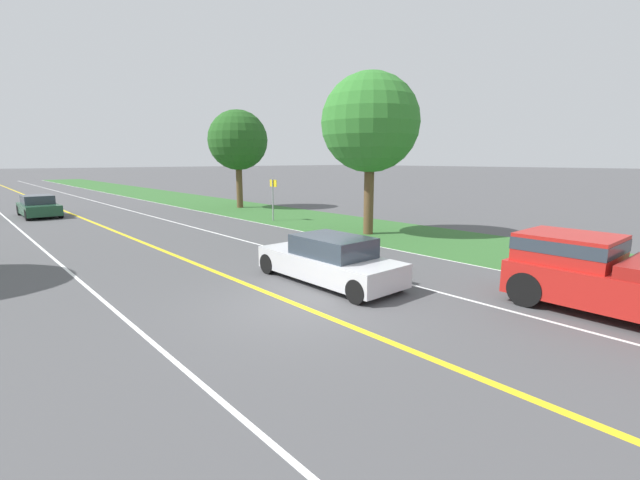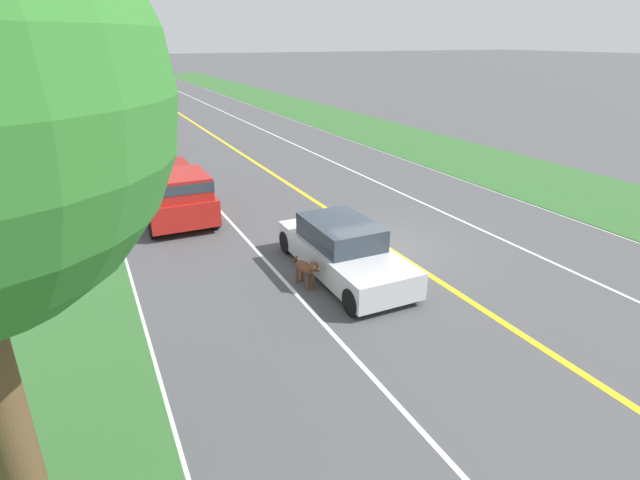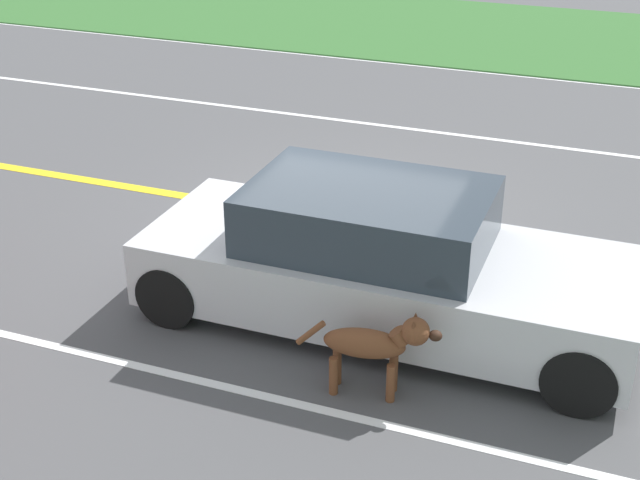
{
  "view_description": "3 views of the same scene",
  "coord_description": "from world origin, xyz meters",
  "px_view_note": "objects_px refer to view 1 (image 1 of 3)",
  "views": [
    {
      "loc": [
        -6.22,
        -7.78,
        3.52
      ],
      "look_at": [
        2.21,
        1.78,
        1.12
      ],
      "focal_mm": 24.0,
      "sensor_mm": 36.0,
      "label": 1
    },
    {
      "loc": [
        7.54,
        11.37,
        5.67
      ],
      "look_at": [
        2.39,
        0.64,
        0.83
      ],
      "focal_mm": 28.0,
      "sensor_mm": 36.0,
      "label": 2
    },
    {
      "loc": [
        9.12,
        3.2,
        4.62
      ],
      "look_at": [
        1.99,
        0.47,
        0.78
      ],
      "focal_mm": 50.0,
      "sensor_mm": 36.0,
      "label": 3
    }
  ],
  "objects_px": {
    "pickup_truck": "(632,279)",
    "roadside_tree_right_near": "(370,123)",
    "roadside_tree_right_far": "(238,140)",
    "street_sign": "(273,195)",
    "ego_car": "(329,261)",
    "oncoming_car": "(39,207)",
    "dog": "(349,257)"
  },
  "relations": [
    {
      "from": "dog",
      "to": "oncoming_car",
      "type": "height_order",
      "value": "oncoming_car"
    },
    {
      "from": "ego_car",
      "to": "roadside_tree_right_near",
      "type": "distance_m",
      "value": 9.47
    },
    {
      "from": "dog",
      "to": "roadside_tree_right_far",
      "type": "height_order",
      "value": "roadside_tree_right_far"
    },
    {
      "from": "ego_car",
      "to": "pickup_truck",
      "type": "xyz_separation_m",
      "value": [
        3.1,
        -6.58,
        0.27
      ]
    },
    {
      "from": "pickup_truck",
      "to": "roadside_tree_right_far",
      "type": "bearing_deg",
      "value": 78.51
    },
    {
      "from": "roadside_tree_right_far",
      "to": "street_sign",
      "type": "bearing_deg",
      "value": -106.33
    },
    {
      "from": "ego_car",
      "to": "oncoming_car",
      "type": "height_order",
      "value": "ego_car"
    },
    {
      "from": "oncoming_car",
      "to": "roadside_tree_right_far",
      "type": "height_order",
      "value": "roadside_tree_right_far"
    },
    {
      "from": "pickup_truck",
      "to": "roadside_tree_right_far",
      "type": "height_order",
      "value": "roadside_tree_right_far"
    },
    {
      "from": "ego_car",
      "to": "street_sign",
      "type": "xyz_separation_m",
      "value": [
        6.11,
        11.44,
        0.9
      ]
    },
    {
      "from": "pickup_truck",
      "to": "ego_car",
      "type": "bearing_deg",
      "value": 115.24
    },
    {
      "from": "ego_car",
      "to": "roadside_tree_right_near",
      "type": "bearing_deg",
      "value": 34.51
    },
    {
      "from": "oncoming_car",
      "to": "street_sign",
      "type": "height_order",
      "value": "street_sign"
    },
    {
      "from": "street_sign",
      "to": "pickup_truck",
      "type": "bearing_deg",
      "value": -99.49
    },
    {
      "from": "dog",
      "to": "roadside_tree_right_near",
      "type": "xyz_separation_m",
      "value": [
        5.7,
        4.39,
        4.65
      ]
    },
    {
      "from": "pickup_truck",
      "to": "roadside_tree_right_near",
      "type": "distance_m",
      "value": 12.64
    },
    {
      "from": "street_sign",
      "to": "ego_car",
      "type": "bearing_deg",
      "value": -118.11
    },
    {
      "from": "ego_car",
      "to": "roadside_tree_right_far",
      "type": "height_order",
      "value": "roadside_tree_right_far"
    },
    {
      "from": "roadside_tree_right_near",
      "to": "roadside_tree_right_far",
      "type": "xyz_separation_m",
      "value": [
        1.38,
        13.98,
        -0.28
      ]
    },
    {
      "from": "roadside_tree_right_near",
      "to": "roadside_tree_right_far",
      "type": "relative_size",
      "value": 1.06
    },
    {
      "from": "dog",
      "to": "pickup_truck",
      "type": "distance_m",
      "value": 7.18
    },
    {
      "from": "pickup_truck",
      "to": "roadside_tree_right_near",
      "type": "relative_size",
      "value": 0.74
    },
    {
      "from": "ego_car",
      "to": "oncoming_car",
      "type": "xyz_separation_m",
      "value": [
        -3.77,
        22.75,
        -0.01
      ]
    },
    {
      "from": "ego_car",
      "to": "pickup_truck",
      "type": "relative_size",
      "value": 0.85
    },
    {
      "from": "pickup_truck",
      "to": "street_sign",
      "type": "relative_size",
      "value": 2.25
    },
    {
      "from": "oncoming_car",
      "to": "roadside_tree_right_far",
      "type": "relative_size",
      "value": 0.6
    },
    {
      "from": "pickup_truck",
      "to": "oncoming_car",
      "type": "height_order",
      "value": "pickup_truck"
    },
    {
      "from": "dog",
      "to": "roadside_tree_right_near",
      "type": "relative_size",
      "value": 0.17
    },
    {
      "from": "dog",
      "to": "oncoming_car",
      "type": "bearing_deg",
      "value": 93.89
    },
    {
      "from": "ego_car",
      "to": "dog",
      "type": "distance_m",
      "value": 1.21
    },
    {
      "from": "oncoming_car",
      "to": "roadside_tree_right_far",
      "type": "distance_m",
      "value": 13.37
    },
    {
      "from": "pickup_truck",
      "to": "roadside_tree_right_near",
      "type": "xyz_separation_m",
      "value": [
        3.76,
        11.29,
        4.25
      ]
    }
  ]
}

